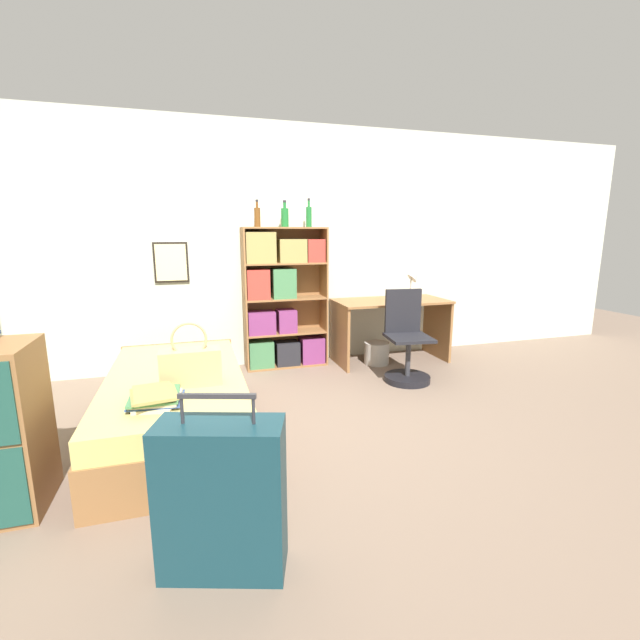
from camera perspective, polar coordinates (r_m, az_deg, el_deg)
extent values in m
plane|color=#756051|center=(3.48, -6.22, -13.24)|extent=(14.00, 14.00, 0.00)
cube|color=beige|center=(4.73, -10.20, 9.51)|extent=(10.00, 0.06, 2.60)
cube|color=black|center=(4.66, -19.24, 7.26)|extent=(0.34, 0.02, 0.41)
cube|color=beige|center=(4.65, -19.24, 7.25)|extent=(0.30, 0.01, 0.37)
cube|color=olive|center=(3.38, -18.44, -11.75)|extent=(0.96, 1.89, 0.31)
cube|color=tan|center=(3.29, -18.70, -8.09)|extent=(0.93, 1.86, 0.15)
cube|color=olive|center=(4.22, -18.23, -5.94)|extent=(0.96, 0.04, 0.46)
cube|color=tan|center=(2.99, -16.85, -6.02)|extent=(0.39, 0.16, 0.24)
torus|color=tan|center=(2.94, -17.07, -2.49)|extent=(0.23, 0.02, 0.23)
cube|color=beige|center=(2.75, -20.97, -10.32)|extent=(0.26, 0.31, 0.02)
cube|color=#334C84|center=(2.76, -20.96, -9.95)|extent=(0.32, 0.31, 0.01)
cube|color=beige|center=(2.75, -20.95, -9.74)|extent=(0.30, 0.30, 0.02)
cube|color=#427A4C|center=(2.75, -21.20, -9.40)|extent=(0.29, 0.32, 0.01)
cube|color=#99894C|center=(2.74, -21.28, -9.21)|extent=(0.30, 0.32, 0.01)
cube|color=#99894C|center=(2.72, -21.34, -9.06)|extent=(0.26, 0.35, 0.02)
cube|color=#143842|center=(2.02, -12.91, -22.16)|extent=(0.58, 0.38, 0.69)
cylinder|color=#2D2D33|center=(1.87, -17.93, -11.30)|extent=(0.01, 0.01, 0.12)
cylinder|color=#2D2D33|center=(1.80, -8.87, -11.78)|extent=(0.01, 0.01, 0.12)
cube|color=#2D2D33|center=(1.81, -13.58, -9.82)|extent=(0.31, 0.12, 0.02)
cube|color=olive|center=(4.58, -10.01, 2.62)|extent=(0.02, 0.29, 1.51)
cube|color=olive|center=(4.76, 0.51, 3.13)|extent=(0.02, 0.29, 1.51)
cube|color=olive|center=(4.79, -5.01, 3.13)|extent=(0.89, 0.01, 1.51)
cube|color=olive|center=(4.82, -4.51, -5.92)|extent=(0.86, 0.29, 0.02)
cube|color=olive|center=(4.73, -4.58, -1.65)|extent=(0.86, 0.29, 0.02)
cube|color=olive|center=(4.65, -4.65, 2.89)|extent=(0.86, 0.29, 0.02)
cube|color=olive|center=(4.61, -4.73, 7.54)|extent=(0.86, 0.29, 0.02)
cube|color=olive|center=(4.60, -4.81, 12.14)|extent=(0.86, 0.29, 0.02)
cube|color=#427A4C|center=(4.72, -7.91, -4.49)|extent=(0.26, 0.22, 0.28)
cube|color=#232328|center=(4.77, -4.42, -4.40)|extent=(0.26, 0.22, 0.25)
cube|color=#7A336B|center=(4.83, -1.12, -3.98)|extent=(0.26, 0.22, 0.28)
cube|color=#7A336B|center=(4.63, -7.87, -0.34)|extent=(0.29, 0.22, 0.24)
cube|color=#7A336B|center=(4.68, -4.51, -0.11)|extent=(0.20, 0.22, 0.25)
cube|color=#B2382D|center=(4.56, -8.34, 4.74)|extent=(0.24, 0.22, 0.31)
cube|color=#427A4C|center=(4.61, -4.93, 4.90)|extent=(0.25, 0.22, 0.32)
cube|color=#99894C|center=(4.54, -8.02, 9.53)|extent=(0.31, 0.22, 0.32)
cube|color=#99894C|center=(4.61, -3.81, 9.19)|extent=(0.29, 0.22, 0.25)
cube|color=#B2382D|center=(4.67, -0.78, 9.23)|extent=(0.19, 0.22, 0.24)
cylinder|color=brown|center=(4.54, -8.36, 13.38)|extent=(0.06, 0.06, 0.19)
cylinder|color=brown|center=(4.55, -8.40, 14.96)|extent=(0.03, 0.03, 0.06)
cylinder|color=#232328|center=(4.55, -8.42, 15.47)|extent=(0.03, 0.03, 0.02)
cylinder|color=#1E6B2D|center=(4.61, -4.71, 13.43)|extent=(0.08, 0.08, 0.19)
cylinder|color=#1E6B2D|center=(4.61, -4.74, 14.99)|extent=(0.03, 0.03, 0.06)
cylinder|color=#232328|center=(4.62, -4.75, 15.49)|extent=(0.04, 0.04, 0.02)
cylinder|color=#1E6B2D|center=(4.63, -1.49, 13.55)|extent=(0.06, 0.06, 0.21)
cylinder|color=#1E6B2D|center=(4.64, -1.50, 15.23)|extent=(0.02, 0.02, 0.06)
cylinder|color=#232328|center=(4.64, -1.51, 15.77)|extent=(0.03, 0.03, 0.02)
cube|color=olive|center=(4.89, 9.45, 2.50)|extent=(1.27, 0.63, 0.02)
cube|color=olive|center=(4.73, 2.61, -2.06)|extent=(0.03, 0.59, 0.69)
cube|color=olive|center=(5.25, 15.33, -1.08)|extent=(0.03, 0.59, 0.69)
cylinder|color=#ADA89E|center=(4.99, 11.93, 2.82)|extent=(0.15, 0.15, 0.02)
cylinder|color=#ADA89E|center=(4.97, 11.99, 4.23)|extent=(0.02, 0.02, 0.23)
cone|color=#ADA89E|center=(4.98, 12.51, 5.84)|extent=(0.16, 0.13, 0.16)
cylinder|color=black|center=(4.39, 11.54, -7.64)|extent=(0.45, 0.45, 0.06)
cylinder|color=#333338|center=(4.33, 11.64, -5.31)|extent=(0.05, 0.05, 0.43)
cube|color=black|center=(4.27, 11.77, -2.34)|extent=(0.46, 0.46, 0.03)
cube|color=black|center=(4.39, 11.01, 1.22)|extent=(0.37, 0.09, 0.44)
cylinder|color=#B7B2A8|center=(4.88, 7.55, -4.38)|extent=(0.28, 0.28, 0.25)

